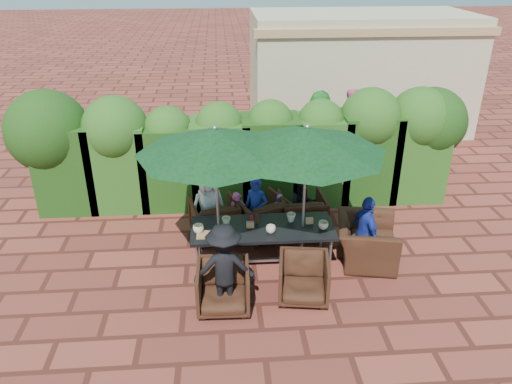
{
  "coord_description": "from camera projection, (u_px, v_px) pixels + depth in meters",
  "views": [
    {
      "loc": [
        -0.49,
        -7.01,
        4.76
      ],
      "look_at": [
        0.07,
        0.4,
        1.13
      ],
      "focal_mm": 35.0,
      "sensor_mm": 36.0,
      "label": 1
    }
  ],
  "objects": [
    {
      "name": "adult_end_right",
      "position": [
        366.0,
        232.0,
        8.08
      ],
      "size": [
        0.53,
        0.8,
        1.25
      ],
      "primitive_type": "imported",
      "rotation": [
        0.0,
        0.0,
        1.81
      ],
      "color": "navy",
      "rests_on": "ground"
    },
    {
      "name": "adult_far_left",
      "position": [
        208.0,
        206.0,
        8.88
      ],
      "size": [
        0.72,
        0.57,
        1.28
      ],
      "primitive_type": "imported",
      "rotation": [
        0.0,
        0.0,
        0.36
      ],
      "color": "white",
      "rests_on": "ground"
    },
    {
      "name": "hedge_wall",
      "position": [
        243.0,
        143.0,
        9.92
      ],
      "size": [
        9.1,
        1.6,
        2.4
      ],
      "color": "#11330E",
      "rests_on": "ground"
    },
    {
      "name": "cup_e",
      "position": [
        323.0,
        225.0,
        7.91
      ],
      "size": [
        0.16,
        0.16,
        0.13
      ],
      "primitive_type": "imported",
      "color": "beige",
      "rests_on": "dining_table"
    },
    {
      "name": "sauce_bottle",
      "position": [
        257.0,
        219.0,
        8.05
      ],
      "size": [
        0.04,
        0.04,
        0.17
      ],
      "primitive_type": "cylinder",
      "color": "#4C230C",
      "rests_on": "dining_table"
    },
    {
      "name": "adult_near_left",
      "position": [
        224.0,
        268.0,
        7.07
      ],
      "size": [
        0.88,
        0.4,
        1.37
      ],
      "primitive_type": "imported",
      "rotation": [
        0.0,
        0.0,
        3.14
      ],
      "color": "black",
      "rests_on": "ground"
    },
    {
      "name": "chair_far_right",
      "position": [
        302.0,
        212.0,
        9.14
      ],
      "size": [
        0.86,
        0.81,
        0.84
      ],
      "primitive_type": "imported",
      "rotation": [
        0.0,
        0.0,
        3.2
      ],
      "color": "black",
      "rests_on": "ground"
    },
    {
      "name": "chair_end_right",
      "position": [
        367.0,
        235.0,
        8.28
      ],
      "size": [
        0.93,
        1.23,
        0.97
      ],
      "primitive_type": "imported",
      "rotation": [
        0.0,
        0.0,
        1.38
      ],
      "color": "black",
      "rests_on": "ground"
    },
    {
      "name": "pedestrian_c",
      "position": [
        369.0,
        124.0,
        12.21
      ],
      "size": [
        1.14,
        1.2,
        1.78
      ],
      "primitive_type": "imported",
      "rotation": [
        0.0,
        0.0,
        2.28
      ],
      "color": "gray",
      "rests_on": "ground"
    },
    {
      "name": "pedestrian_a",
      "position": [
        319.0,
        128.0,
        11.84
      ],
      "size": [
        1.82,
        1.2,
        1.84
      ],
      "primitive_type": "imported",
      "rotation": [
        0.0,
        0.0,
        2.77
      ],
      "color": "green",
      "rests_on": "ground"
    },
    {
      "name": "building",
      "position": [
        358.0,
        72.0,
        14.2
      ],
      "size": [
        6.2,
        3.08,
        3.2
      ],
      "color": "tan",
      "rests_on": "ground"
    },
    {
      "name": "chair_near_right",
      "position": [
        304.0,
        277.0,
        7.4
      ],
      "size": [
        0.82,
        0.78,
        0.76
      ],
      "primitive_type": "imported",
      "rotation": [
        0.0,
        0.0,
        -0.14
      ],
      "color": "black",
      "rests_on": "ground"
    },
    {
      "name": "umbrella_left",
      "position": [
        215.0,
        142.0,
        7.32
      ],
      "size": [
        2.41,
        2.41,
        2.46
      ],
      "color": "gray",
      "rests_on": "ground"
    },
    {
      "name": "adult_far_right",
      "position": [
        303.0,
        206.0,
        9.0
      ],
      "size": [
        0.61,
        0.44,
        1.16
      ],
      "primitive_type": "imported",
      "rotation": [
        0.0,
        0.0,
        0.18
      ],
      "color": "black",
      "rests_on": "ground"
    },
    {
      "name": "cup_b",
      "position": [
        226.0,
        221.0,
        8.02
      ],
      "size": [
        0.14,
        0.14,
        0.14
      ],
      "primitive_type": "imported",
      "color": "beige",
      "rests_on": "dining_table"
    },
    {
      "name": "cup_c",
      "position": [
        271.0,
        229.0,
        7.8
      ],
      "size": [
        0.15,
        0.15,
        0.12
      ],
      "primitive_type": "imported",
      "color": "beige",
      "rests_on": "dining_table"
    },
    {
      "name": "chair_far_mid",
      "position": [
        261.0,
        215.0,
        9.01
      ],
      "size": [
        1.08,
        1.05,
        0.85
      ],
      "primitive_type": "imported",
      "rotation": [
        0.0,
        0.0,
        3.57
      ],
      "color": "black",
      "rests_on": "ground"
    },
    {
      "name": "umbrella_right",
      "position": [
        307.0,
        140.0,
        7.37
      ],
      "size": [
        2.44,
        2.44,
        2.46
      ],
      "color": "gray",
      "rests_on": "ground"
    },
    {
      "name": "chair_near_left",
      "position": [
        223.0,
        285.0,
        7.2
      ],
      "size": [
        0.77,
        0.73,
        0.77
      ],
      "primitive_type": "imported",
      "rotation": [
        0.0,
        0.0,
        -0.03
      ],
      "color": "black",
      "rests_on": "ground"
    },
    {
      "name": "cup_a",
      "position": [
        198.0,
        229.0,
        7.8
      ],
      "size": [
        0.17,
        0.17,
        0.14
      ],
      "primitive_type": "imported",
      "color": "beige",
      "rests_on": "dining_table"
    },
    {
      "name": "dining_table",
      "position": [
        263.0,
        231.0,
        8.01
      ],
      "size": [
        2.29,
        0.9,
        0.75
      ],
      "color": "black",
      "rests_on": "ground"
    },
    {
      "name": "ground",
      "position": [
        253.0,
        262.0,
        8.41
      ],
      "size": [
        80.0,
        80.0,
        0.0
      ],
      "primitive_type": "plane",
      "color": "brown",
      "rests_on": "ground"
    },
    {
      "name": "serving_tray",
      "position": [
        208.0,
        234.0,
        7.76
      ],
      "size": [
        0.35,
        0.25,
        0.02
      ],
      "primitive_type": "cube",
      "color": "olive",
      "rests_on": "dining_table"
    },
    {
      "name": "pedestrian_b",
      "position": [
        350.0,
        126.0,
        12.07
      ],
      "size": [
        1.01,
        0.89,
        1.8
      ],
      "primitive_type": "imported",
      "rotation": [
        0.0,
        0.0,
        3.66
      ],
      "color": "#E6519D",
      "rests_on": "ground"
    },
    {
      "name": "cup_d",
      "position": [
        291.0,
        217.0,
        8.12
      ],
      "size": [
        0.15,
        0.15,
        0.14
      ],
      "primitive_type": "imported",
      "color": "beige",
      "rests_on": "dining_table"
    },
    {
      "name": "adult_far_mid",
      "position": [
        256.0,
        209.0,
        8.86
      ],
      "size": [
        0.53,
        0.49,
        1.18
      ],
      "primitive_type": "imported",
      "rotation": [
        0.0,
        0.0,
        -0.43
      ],
      "color": "navy",
      "rests_on": "ground"
    },
    {
      "name": "number_block_right",
      "position": [
        309.0,
        221.0,
        8.06
      ],
      "size": [
        0.12,
        0.06,
        0.1
      ],
      "primitive_type": "cube",
      "color": "tan",
      "rests_on": "dining_table"
    },
    {
      "name": "child_left",
      "position": [
        238.0,
        215.0,
        8.98
      ],
      "size": [
        0.36,
        0.32,
        0.88
      ],
      "primitive_type": "imported",
      "rotation": [
        0.0,
        0.0,
        0.2
      ],
      "color": "#E6519D",
      "rests_on": "ground"
    },
    {
      "name": "child_right",
      "position": [
        280.0,
        214.0,
        9.16
      ],
      "size": [
        0.32,
        0.29,
        0.76
      ],
      "primitive_type": "imported",
      "rotation": [
        0.0,
        0.0,
        -0.28
      ],
      "color": "#9051B1",
      "rests_on": "ground"
    },
    {
      "name": "ketchup_bottle",
      "position": [
        252.0,
        220.0,
        8.0
      ],
      "size": [
        0.04,
        0.04,
        0.17
      ],
      "primitive_type": "cylinder",
      "color": "#B20C0A",
      "rests_on": "dining_table"
    },
    {
      "name": "chair_far_left",
      "position": [
        214.0,
        217.0,
        8.97
      ],
      "size": [
        0.95,
        0.92,
        0.82
      ],
      "primitive_type": "imported",
      "rotation": [
        0.0,
        0.0,
        3.38
      ],
      "color": "black",
      "rests_on": "ground"
    },
    {
      "name": "number_block_left",
      "position": [
        250.0,
        225.0,
        7.95
      ],
      "size": [
        0.12,
        0.06,
        0.1
      ],
      "primitive_type": "cube",
      "color": "tan",
      "rests_on": "dining_table"
    }
  ]
}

